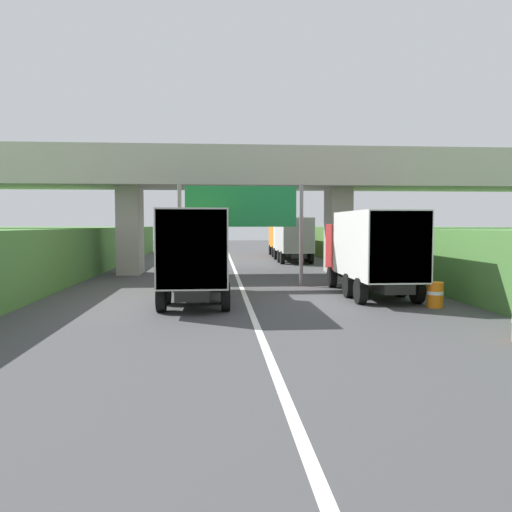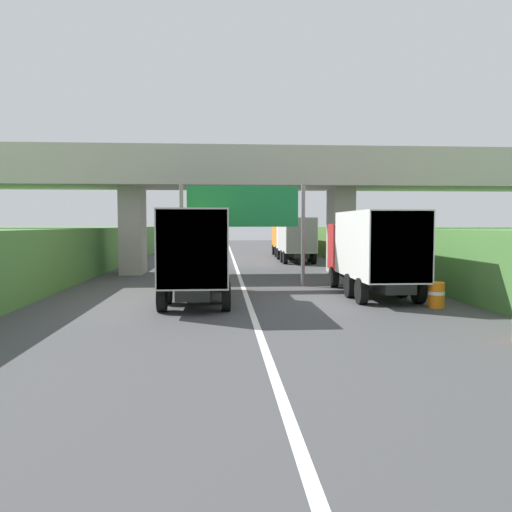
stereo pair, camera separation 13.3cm
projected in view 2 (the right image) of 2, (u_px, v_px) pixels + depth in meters
lane_centre_stripe at (243, 287)px, 23.65m from camera, size 0.20×96.31×0.01m
overpass_bridge at (238, 182)px, 30.33m from camera, size 40.00×4.80×7.31m
overhead_highway_sign at (243, 212)px, 23.77m from camera, size 5.88×0.18×4.81m
truck_orange at (288, 235)px, 46.65m from camera, size 2.44×7.30×3.44m
truck_white at (295, 237)px, 39.89m from camera, size 2.44×7.30×3.44m
truck_yellow at (197, 251)px, 19.25m from camera, size 2.44×7.30×3.44m
truck_red at (372, 249)px, 20.87m from camera, size 2.44×7.30×3.44m
construction_barrel_3 at (436, 295)px, 17.82m from camera, size 0.57×0.57×0.90m
construction_barrel_4 at (389, 279)px, 23.08m from camera, size 0.57×0.57×0.90m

